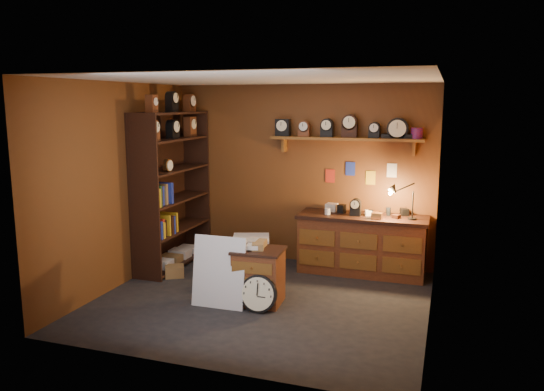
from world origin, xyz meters
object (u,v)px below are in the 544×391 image
at_px(workbench, 362,241).
at_px(low_cabinet, 259,274).
at_px(big_round_clock, 258,294).
at_px(shelving_unit, 170,183).

bearing_deg(workbench, low_cabinet, -122.82).
height_order(low_cabinet, big_round_clock, low_cabinet).
xyz_separation_m(shelving_unit, workbench, (2.79, 0.49, -0.78)).
relative_size(workbench, big_round_clock, 4.07).
bearing_deg(low_cabinet, workbench, 53.99).
bearing_deg(big_round_clock, workbench, 63.35).
relative_size(workbench, low_cabinet, 2.37).
xyz_separation_m(low_cabinet, big_round_clock, (0.09, -0.26, -0.16)).
bearing_deg(low_cabinet, big_round_clock, -73.54).
bearing_deg(workbench, big_round_clock, -116.65).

